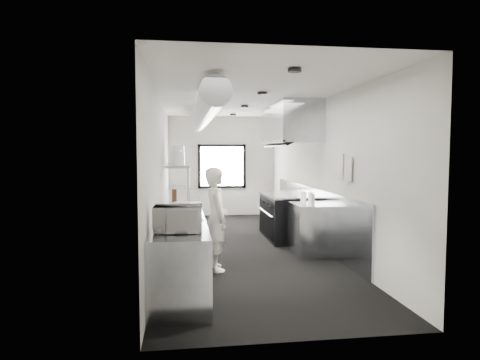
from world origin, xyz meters
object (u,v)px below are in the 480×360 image
object	(u,v)px
bottle_station	(311,229)
squeeze_bottle_b	(313,199)
prep_counter	(180,230)
small_plate	(188,210)
knife_block	(174,195)
far_work_table	(181,204)
range	(286,216)
deli_tub_a	(167,221)
cutting_board	(184,204)
squeeze_bottle_c	(310,198)
plate_stack_c	(178,155)
plate_stack_a	(179,158)
pass_shelf	(178,165)
plate_stack_b	(176,157)
exhaust_hood	(289,124)
microwave	(178,219)
plate_stack_d	(179,154)
squeeze_bottle_d	(305,198)
squeeze_bottle_a	(312,201)
deli_tub_b	(171,220)
line_cook	(216,219)
squeeze_bottle_e	(302,197)

from	to	relation	value
bottle_station	squeeze_bottle_b	xyz separation A→B (m)	(-0.02, -0.16, 0.55)
prep_counter	small_plate	bearing A→B (deg)	-80.04
knife_block	far_work_table	bearing A→B (deg)	88.41
range	deli_tub_a	bearing A→B (deg)	-126.31
cutting_board	squeeze_bottle_c	bearing A→B (deg)	-7.30
plate_stack_c	plate_stack_a	bearing A→B (deg)	-87.94
knife_block	squeeze_bottle_b	xyz separation A→B (m)	(2.39, -1.06, -0.01)
pass_shelf	plate_stack_b	size ratio (longest dim) A/B	10.54
far_work_table	plate_stack_c	xyz separation A→B (m)	(-0.06, -1.92, 1.30)
exhaust_hood	microwave	distance (m)	4.50
plate_stack_d	squeeze_bottle_d	bearing A→B (deg)	-46.33
small_plate	knife_block	bearing A→B (deg)	99.52
knife_block	plate_stack_d	distance (m)	1.75
microwave	squeeze_bottle_d	size ratio (longest dim) A/B	2.62
pass_shelf	squeeze_bottle_a	world-z (taller)	pass_shelf
plate_stack_b	squeeze_bottle_d	size ratio (longest dim) A/B	1.47
deli_tub_a	prep_counter	bearing A→B (deg)	85.60
exhaust_hood	small_plate	xyz separation A→B (m)	(-2.12, -1.93, -1.48)
prep_counter	deli_tub_b	size ratio (longest dim) A/B	47.34
line_cook	squeeze_bottle_c	size ratio (longest dim) A/B	7.87
squeeze_bottle_a	bottle_station	bearing A→B (deg)	73.79
plate_stack_a	line_cook	bearing A→B (deg)	-71.57
small_plate	squeeze_bottle_a	xyz separation A→B (m)	(2.10, 0.28, 0.08)
bottle_station	squeeze_bottle_b	distance (m)	0.57
prep_counter	pass_shelf	world-z (taller)	pass_shelf
deli_tub_a	deli_tub_b	bearing A→B (deg)	65.49
deli_tub_a	small_plate	bearing A→B (deg)	77.31
microwave	squeeze_bottle_d	distance (m)	3.25
range	squeeze_bottle_a	distance (m)	1.73
far_work_table	squeeze_bottle_e	bearing A→B (deg)	-58.44
plate_stack_a	squeeze_bottle_d	world-z (taller)	plate_stack_a
squeeze_bottle_d	squeeze_bottle_b	bearing A→B (deg)	-77.04
squeeze_bottle_c	line_cook	bearing A→B (deg)	-156.90
prep_counter	cutting_board	bearing A→B (deg)	48.56
cutting_board	plate_stack_a	distance (m)	1.05
line_cook	cutting_board	xyz separation A→B (m)	(-0.49, 1.02, 0.12)
plate_stack_c	plate_stack_d	distance (m)	0.50
bottle_station	squeeze_bottle_e	size ratio (longest dim) A/B	5.00
small_plate	plate_stack_d	xyz separation A→B (m)	(-0.17, 3.01, 0.86)
pass_shelf	range	distance (m)	2.49
plate_stack_b	squeeze_bottle_c	xyz separation A→B (m)	(2.35, -1.36, -0.71)
bottle_station	plate_stack_d	world-z (taller)	plate_stack_d
line_cook	knife_block	size ratio (longest dim) A/B	7.49
prep_counter	squeeze_bottle_b	xyz separation A→B (m)	(2.28, -0.36, 0.55)
plate_stack_b	squeeze_bottle_d	xyz separation A→B (m)	(2.29, -1.23, -0.72)
plate_stack_d	squeeze_bottle_b	distance (m)	3.59
deli_tub_a	squeeze_bottle_e	world-z (taller)	squeeze_bottle_e
deli_tub_a	plate_stack_a	world-z (taller)	plate_stack_a
pass_shelf	range	size ratio (longest dim) A/B	1.88
exhaust_hood	cutting_board	world-z (taller)	exhaust_hood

